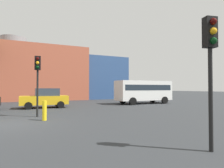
{
  "coord_description": "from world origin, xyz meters",
  "views": [
    {
      "loc": [
        0.76,
        -10.93,
        1.83
      ],
      "look_at": [
        9.04,
        7.28,
        2.29
      ],
      "focal_mm": 30.14,
      "sensor_mm": 36.0,
      "label": 1
    }
  ],
  "objects_px": {
    "traffic_light_near_right": "(211,52)",
    "bollard_yellow_2": "(45,111)",
    "traffic_light_island": "(38,72)",
    "parked_car_2": "(45,98)",
    "white_bus": "(144,90)"
  },
  "relations": [
    {
      "from": "bollard_yellow_2",
      "to": "traffic_light_island",
      "type": "bearing_deg",
      "value": 100.81
    },
    {
      "from": "white_bus",
      "to": "bollard_yellow_2",
      "type": "relative_size",
      "value": 6.02
    },
    {
      "from": "white_bus",
      "to": "bollard_yellow_2",
      "type": "distance_m",
      "value": 14.13
    },
    {
      "from": "bollard_yellow_2",
      "to": "white_bus",
      "type": "bearing_deg",
      "value": 32.65
    },
    {
      "from": "traffic_light_near_right",
      "to": "parked_car_2",
      "type": "bearing_deg",
      "value": -155.08
    },
    {
      "from": "traffic_light_near_right",
      "to": "bollard_yellow_2",
      "type": "relative_size",
      "value": 3.48
    },
    {
      "from": "traffic_light_near_right",
      "to": "bollard_yellow_2",
      "type": "bearing_deg",
      "value": -140.15
    },
    {
      "from": "parked_car_2",
      "to": "bollard_yellow_2",
      "type": "distance_m",
      "value": 7.36
    },
    {
      "from": "parked_car_2",
      "to": "traffic_light_near_right",
      "type": "relative_size",
      "value": 1.08
    },
    {
      "from": "white_bus",
      "to": "traffic_light_island",
      "type": "relative_size",
      "value": 1.74
    },
    {
      "from": "parked_car_2",
      "to": "bollard_yellow_2",
      "type": "relative_size",
      "value": 3.75
    },
    {
      "from": "traffic_light_near_right",
      "to": "bollard_yellow_2",
      "type": "distance_m",
      "value": 8.88
    },
    {
      "from": "white_bus",
      "to": "traffic_light_island",
      "type": "xyz_separation_m",
      "value": [
        -12.18,
        -5.99,
        1.26
      ]
    },
    {
      "from": "traffic_light_near_right",
      "to": "traffic_light_island",
      "type": "bearing_deg",
      "value": -142.8
    },
    {
      "from": "white_bus",
      "to": "traffic_light_near_right",
      "type": "relative_size",
      "value": 1.73
    }
  ]
}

